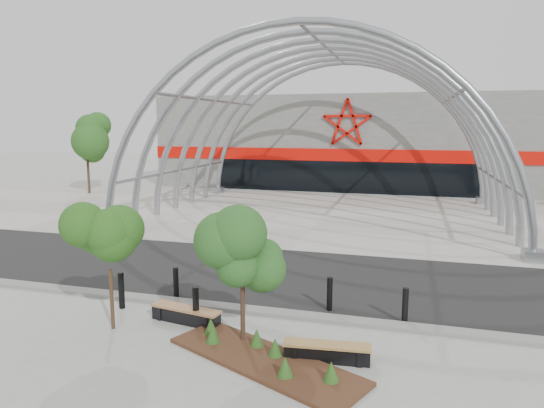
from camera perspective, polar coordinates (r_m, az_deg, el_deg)
name	(u,v)px	position (r m, az deg, el deg)	size (l,w,h in m)	color
ground	(237,307)	(15.36, -4.19, -12.00)	(140.00, 140.00, 0.00)	#959690
road	(268,274)	(18.50, -0.43, -8.19)	(140.00, 7.00, 0.02)	black
forecourt	(323,216)	(29.87, 6.06, -1.41)	(60.00, 17.00, 0.04)	#A49F94
kerb	(234,308)	(15.12, -4.52, -12.12)	(60.00, 0.50, 0.12)	slate
arena_building	(357,141)	(47.15, 9.94, 7.32)	(34.00, 15.24, 8.00)	slate
vault_canopy	(323,216)	(29.87, 6.06, -1.41)	(20.80, 15.80, 20.36)	gray
planting_bed	(263,356)	(12.12, -1.12, -17.44)	(5.30, 3.57, 0.54)	#391F17
street_tree_0	(109,245)	(13.82, -18.66, -4.64)	(1.44, 1.44, 3.29)	#322212
street_tree_1	(242,244)	(12.21, -3.55, -4.72)	(1.55, 1.55, 3.66)	black
bench_0	(186,315)	(14.36, -10.10, -12.76)	(2.21, 0.83, 0.45)	black
bench_1	(327,352)	(12.17, 6.47, -16.96)	(2.12, 0.68, 0.44)	black
bollard_0	(176,283)	(16.12, -11.23, -9.11)	(0.17, 0.17, 1.06)	black
bollard_1	(121,290)	(15.75, -17.30, -9.68)	(0.18, 0.18, 1.13)	black
bollard_2	(196,306)	(14.01, -8.95, -11.80)	(0.18, 0.18, 1.12)	black
bollard_3	(330,294)	(14.97, 6.80, -10.49)	(0.17, 0.17, 1.05)	black
bollard_4	(405,306)	(14.44, 15.39, -11.52)	(0.17, 0.17, 1.06)	black
bg_tree_0	(86,136)	(41.72, -21.03, 7.48)	(3.00, 3.00, 6.45)	black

